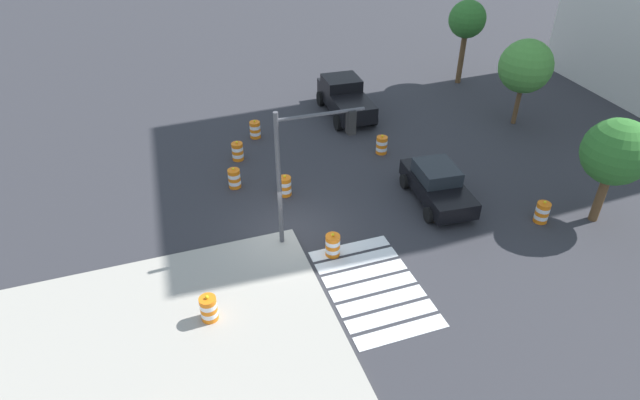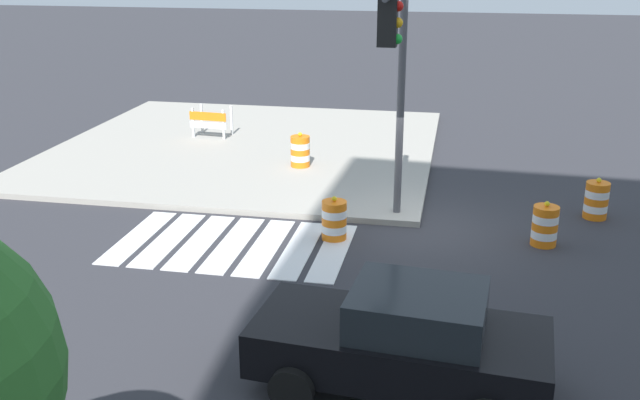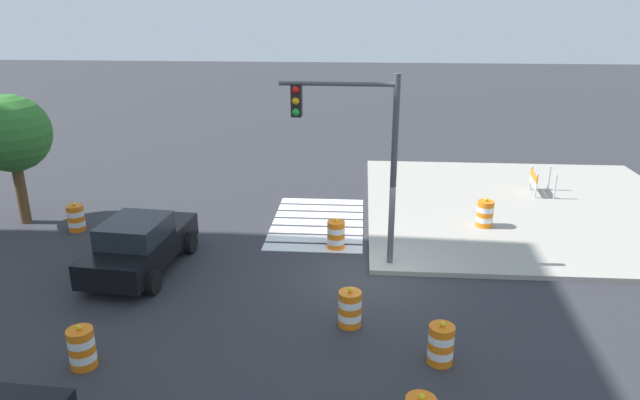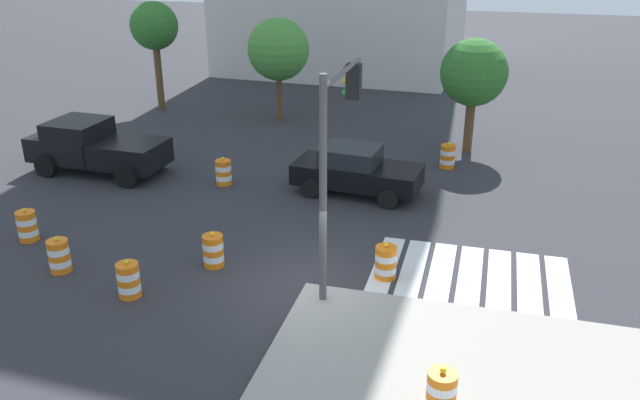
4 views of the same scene
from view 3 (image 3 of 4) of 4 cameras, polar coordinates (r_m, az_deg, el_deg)
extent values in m
plane|color=#2D2D33|center=(16.81, 4.89, -7.39)|extent=(120.00, 120.00, 0.00)
cube|color=#9E998E|center=(23.19, 19.78, -0.68)|extent=(12.00, 12.00, 0.15)
cube|color=silver|center=(18.44, -0.76, -4.78)|extent=(0.60, 3.20, 0.02)
cube|color=silver|center=(19.13, -0.57, -3.87)|extent=(0.60, 3.20, 0.02)
cube|color=silver|center=(19.82, -0.39, -3.03)|extent=(0.60, 3.20, 0.02)
cube|color=silver|center=(20.51, -0.22, -2.24)|extent=(0.60, 3.20, 0.02)
cube|color=silver|center=(21.21, -0.07, -1.50)|extent=(0.60, 3.20, 0.02)
cube|color=silver|center=(21.91, 0.08, -0.82)|extent=(0.60, 3.20, 0.02)
cube|color=silver|center=(22.62, 0.22, -0.17)|extent=(0.60, 3.20, 0.02)
cube|color=black|center=(17.60, -17.24, -4.53)|extent=(4.45, 2.22, 0.70)
cube|color=#1E2328|center=(17.15, -17.81, -2.87)|extent=(2.04, 1.76, 0.60)
cylinder|color=black|center=(19.25, -17.95, -3.68)|extent=(0.68, 0.30, 0.66)
cylinder|color=black|center=(18.48, -12.67, -4.15)|extent=(0.68, 0.30, 0.66)
cylinder|color=black|center=(17.12, -21.97, -7.07)|extent=(0.68, 0.30, 0.66)
cylinder|color=black|center=(16.25, -16.16, -7.81)|extent=(0.68, 0.30, 0.66)
cylinder|color=orange|center=(14.35, 2.94, -11.91)|extent=(0.56, 0.56, 0.18)
cylinder|color=white|center=(14.26, 2.95, -11.29)|extent=(0.56, 0.56, 0.18)
cylinder|color=orange|center=(14.17, 2.97, -10.66)|extent=(0.56, 0.56, 0.18)
cylinder|color=white|center=(14.08, 2.98, -10.03)|extent=(0.56, 0.56, 0.18)
cylinder|color=orange|center=(14.00, 2.99, -9.39)|extent=(0.56, 0.56, 0.18)
sphere|color=yellow|center=(13.92, 3.00, -8.84)|extent=(0.12, 0.12, 0.12)
cylinder|color=orange|center=(18.46, 1.58, -4.49)|extent=(0.56, 0.56, 0.18)
cylinder|color=white|center=(18.39, 1.58, -3.98)|extent=(0.56, 0.56, 0.18)
cylinder|color=orange|center=(18.32, 1.59, -3.46)|extent=(0.56, 0.56, 0.18)
cylinder|color=white|center=(18.25, 1.59, -2.94)|extent=(0.56, 0.56, 0.18)
cylinder|color=orange|center=(18.18, 1.60, -2.41)|extent=(0.56, 0.56, 0.18)
sphere|color=yellow|center=(18.13, 1.60, -1.97)|extent=(0.12, 0.12, 0.12)
cylinder|color=orange|center=(13.90, -22.25, -14.62)|extent=(0.56, 0.56, 0.18)
cylinder|color=white|center=(13.81, -22.35, -13.99)|extent=(0.56, 0.56, 0.18)
cylinder|color=orange|center=(13.71, -22.44, -13.36)|extent=(0.56, 0.56, 0.18)
cylinder|color=white|center=(13.62, -22.54, -12.72)|extent=(0.56, 0.56, 0.18)
cylinder|color=orange|center=(13.53, -22.64, -12.06)|extent=(0.56, 0.56, 0.18)
sphere|color=yellow|center=(13.46, -22.72, -11.52)|extent=(0.12, 0.12, 0.12)
cylinder|color=orange|center=(13.31, 11.73, -15.08)|extent=(0.56, 0.56, 0.18)
cylinder|color=white|center=(13.21, 11.79, -14.44)|extent=(0.56, 0.56, 0.18)
cylinder|color=orange|center=(13.11, 11.84, -13.78)|extent=(0.56, 0.56, 0.18)
cylinder|color=white|center=(13.02, 11.90, -13.11)|extent=(0.56, 0.56, 0.18)
cylinder|color=orange|center=(12.92, 11.95, -12.44)|extent=(0.56, 0.56, 0.18)
sphere|color=yellow|center=(12.85, 12.00, -11.87)|extent=(0.12, 0.12, 0.12)
cylinder|color=orange|center=(21.51, -22.82, -2.55)|extent=(0.56, 0.56, 0.18)
cylinder|color=white|center=(21.45, -22.88, -2.10)|extent=(0.56, 0.56, 0.18)
cylinder|color=orange|center=(21.39, -22.95, -1.66)|extent=(0.56, 0.56, 0.18)
cylinder|color=white|center=(21.33, -23.01, -1.20)|extent=(0.56, 0.56, 0.18)
cylinder|color=orange|center=(21.27, -23.07, -0.75)|extent=(0.56, 0.56, 0.18)
sphere|color=yellow|center=(21.22, -23.12, -0.37)|extent=(0.12, 0.12, 0.12)
sphere|color=yellow|center=(10.75, 9.99, -18.57)|extent=(0.12, 0.12, 0.12)
cylinder|color=orange|center=(20.58, 15.88, -2.25)|extent=(0.56, 0.56, 0.18)
cylinder|color=white|center=(20.52, 15.93, -1.78)|extent=(0.56, 0.56, 0.18)
cylinder|color=orange|center=(20.45, 15.97, -1.31)|extent=(0.56, 0.56, 0.18)
cylinder|color=white|center=(20.39, 16.02, -0.84)|extent=(0.56, 0.56, 0.18)
cylinder|color=orange|center=(20.34, 16.07, -0.36)|extent=(0.56, 0.56, 0.18)
sphere|color=yellow|center=(20.29, 16.10, 0.04)|extent=(0.12, 0.12, 0.12)
cube|color=silver|center=(24.00, 20.57, 1.33)|extent=(0.08, 0.08, 1.00)
cube|color=silver|center=(24.15, 22.20, 1.24)|extent=(0.08, 0.08, 1.00)
cube|color=silver|center=(25.03, 20.11, 2.09)|extent=(0.08, 0.08, 1.00)
cube|color=silver|center=(25.18, 21.67, 2.00)|extent=(0.08, 0.08, 1.00)
cube|color=orange|center=(24.44, 20.36, 2.28)|extent=(1.30, 0.15, 0.28)
cube|color=white|center=(24.52, 20.28, 1.61)|extent=(1.30, 0.15, 0.20)
cylinder|color=#4C4C51|center=(16.33, 7.27, 2.66)|extent=(0.18, 0.18, 5.50)
cylinder|color=#4C4C51|center=(15.85, 1.74, 11.38)|extent=(0.21, 3.20, 0.12)
cube|color=black|center=(16.04, -2.33, 9.84)|extent=(0.37, 0.29, 0.90)
sphere|color=red|center=(15.80, -2.44, 10.80)|extent=(0.20, 0.20, 0.20)
sphere|color=#F2A514|center=(15.85, -2.42, 9.73)|extent=(0.20, 0.20, 0.20)
sphere|color=green|center=(15.90, -2.41, 8.66)|extent=(0.20, 0.20, 0.20)
cylinder|color=brown|center=(22.74, -27.40, 0.76)|extent=(0.37, 0.37, 2.31)
sphere|color=#2D6B28|center=(22.25, -28.21, 5.83)|extent=(2.63, 2.63, 2.63)
camera|label=1|loc=(32.42, 14.64, 28.71)|focal=29.78mm
camera|label=2|loc=(21.31, -44.41, 10.51)|focal=40.92mm
camera|label=4|loc=(23.85, 42.97, 16.90)|focal=36.69mm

